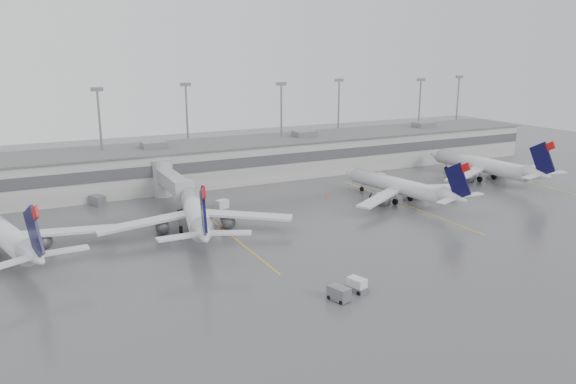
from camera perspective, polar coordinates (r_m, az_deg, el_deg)
name	(u,v)px	position (r m, az deg, el deg)	size (l,w,h in m)	color
ground	(410,262)	(77.66, 12.31, -6.98)	(260.00, 260.00, 0.00)	#525255
terminal	(245,159)	(125.09, -4.40, 3.38)	(152.00, 17.00, 9.45)	#9D9D99
light_masts	(235,121)	(129.18, -5.44, 7.23)	(142.40, 8.00, 20.60)	gray
jet_bridge_right	(169,181)	(107.43, -12.03, 1.13)	(4.00, 17.20, 7.00)	#939698
stand_markings	(321,216)	(96.36, 3.38, -2.46)	(105.25, 40.00, 0.01)	#ECAB0D
jet_far_left	(5,234)	(85.98, -26.82, -3.83)	(28.06, 31.86, 10.52)	silver
jet_mid_left	(195,210)	(88.61, -9.43, -1.84)	(29.54, 33.47, 10.97)	silver
jet_mid_right	(401,186)	(106.30, 11.45, 0.57)	(26.68, 30.15, 9.82)	silver
jet_far_right	(486,165)	(129.31, 19.46, 2.58)	(29.52, 33.16, 10.72)	silver
baggage_tug	(357,286)	(67.55, 6.99, -9.46)	(2.27, 2.89, 1.64)	silver
baggage_cart	(339,293)	(64.94, 5.20, -10.21)	(2.14, 2.87, 1.64)	slate
gse_uld_b	(222,204)	(101.52, -6.72, -1.22)	(2.15, 1.43, 1.52)	silver
gse_uld_c	(379,178)	(122.25, 9.21, 1.42)	(2.54, 1.70, 1.80)	silver
gse_loader	(98,200)	(108.43, -18.78, -0.82)	(1.80, 2.88, 1.80)	slate
cone_b	(183,211)	(99.53, -10.57, -1.93)	(0.45, 0.45, 0.72)	#F35A05
cone_c	(327,196)	(108.20, 4.00, -0.40)	(0.47, 0.47, 0.74)	#F35A05
cone_d	(457,171)	(136.46, 16.78, 2.07)	(0.38, 0.38, 0.61)	#F35A05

